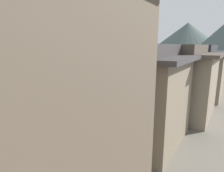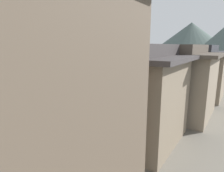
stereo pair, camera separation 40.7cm
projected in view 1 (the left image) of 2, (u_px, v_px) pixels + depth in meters
name	position (u px, v px, depth m)	size (l,w,h in m)	color
boat_moored_nearest	(157.00, 90.00, 29.02)	(1.17, 4.33, 0.76)	#232326
boat_moored_second	(187.00, 73.00, 47.55)	(2.15, 5.87, 0.65)	#423328
boat_moored_third	(128.00, 105.00, 21.98)	(1.16, 5.21, 0.51)	brown
boat_moored_far	(177.00, 80.00, 37.59)	(1.20, 3.50, 0.76)	#33281E
boat_midriver_drifting	(193.00, 70.00, 53.08)	(1.34, 4.67, 0.44)	#423328
house_waterfront_nearest	(49.00, 104.00, 5.81)	(5.61, 7.00, 8.74)	brown
house_waterfront_second	(145.00, 95.00, 12.11)	(5.60, 6.51, 6.14)	#7F705B
house_waterfront_tall	(179.00, 81.00, 17.06)	(6.66, 7.02, 6.14)	gray
house_waterfront_narrow	(196.00, 72.00, 22.96)	(6.91, 6.55, 6.14)	gray
mooring_post_dock_near	(24.00, 167.00, 9.04)	(0.20, 0.20, 0.79)	#473828
mooring_post_dock_mid	(103.00, 122.00, 14.23)	(0.20, 0.20, 0.96)	#473828
hill_far_centre	(187.00, 40.00, 120.86)	(55.65, 55.65, 21.07)	#4C5B56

